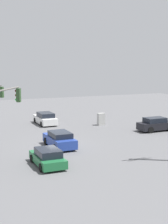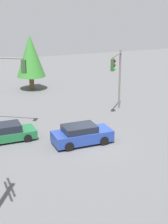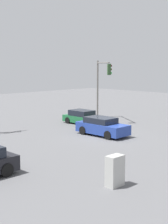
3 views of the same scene
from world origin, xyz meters
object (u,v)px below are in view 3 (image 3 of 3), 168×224
Objects in this scene: sedan_green at (83,117)px; electrical_cabinet at (115,171)px; sedan_blue at (102,127)px; traffic_signal_cross at (102,79)px.

electrical_cabinet reaches higher than sedan_green.
sedan_green is at bearing -118.59° from sedan_blue.
electrical_cabinet is at bearing 44.88° from sedan_blue.
sedan_green is 4.72m from traffic_signal_cross.
traffic_signal_cross reaches higher than sedan_green.
sedan_blue is 8.49m from traffic_signal_cross.
sedan_green is at bearing -129.78° from electrical_cabinet.
traffic_signal_cross is at bearing -175.03° from sedan_green.
sedan_blue is at bearing 61.41° from sedan_green.
electrical_cabinet is (10.97, 13.17, 0.11)m from sedan_green.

